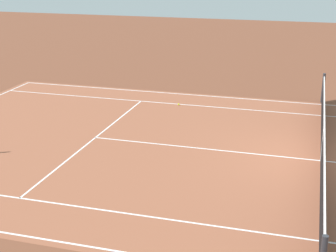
# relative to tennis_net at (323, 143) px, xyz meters

# --- Properties ---
(ground_plane) EXTENTS (60.00, 60.00, 0.00)m
(ground_plane) POSITION_rel_tennis_net_xyz_m (0.00, 0.00, -0.49)
(ground_plane) COLOR brown
(court_slab) EXTENTS (24.20, 11.40, 0.00)m
(court_slab) POSITION_rel_tennis_net_xyz_m (0.00, 0.00, -0.49)
(court_slab) COLOR #935138
(court_slab) RESTS_ON ground_plane
(court_line_markings) EXTENTS (23.85, 11.05, 0.01)m
(court_line_markings) POSITION_rel_tennis_net_xyz_m (0.00, 0.00, -0.49)
(court_line_markings) COLOR white
(court_line_markings) RESTS_ON ground_plane
(tennis_net) EXTENTS (0.10, 11.70, 1.08)m
(tennis_net) POSITION_rel_tennis_net_xyz_m (0.00, 0.00, 0.00)
(tennis_net) COLOR #2D2D33
(tennis_net) RESTS_ON ground_plane
(tennis_ball) EXTENTS (0.07, 0.07, 0.07)m
(tennis_ball) POSITION_rel_tennis_net_xyz_m (4.93, -3.98, -0.46)
(tennis_ball) COLOR #CCE01E
(tennis_ball) RESTS_ON ground_plane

